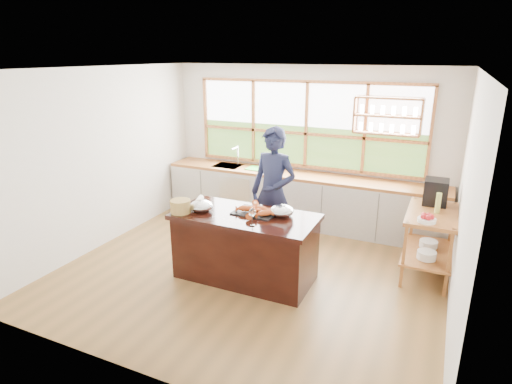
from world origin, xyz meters
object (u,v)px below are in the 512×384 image
Objects in this scene: espresso_machine at (436,192)px; wicker_basket at (180,206)px; cook at (273,193)px; island at (245,246)px.

espresso_machine is 1.32× the size of wicker_basket.
espresso_machine is at bearing 24.95° from cook.
wicker_basket is (-0.86, -1.08, 0.03)m from cook.
island is at bearing -146.79° from espresso_machine.
cook is at bearing 51.41° from wicker_basket.
wicker_basket reaches higher than island.
espresso_machine is (2.13, 0.65, 0.12)m from cook.
island is 2.70m from espresso_machine.
wicker_basket is (-0.80, -0.27, 0.53)m from island.
espresso_machine is at bearing 29.99° from wicker_basket.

